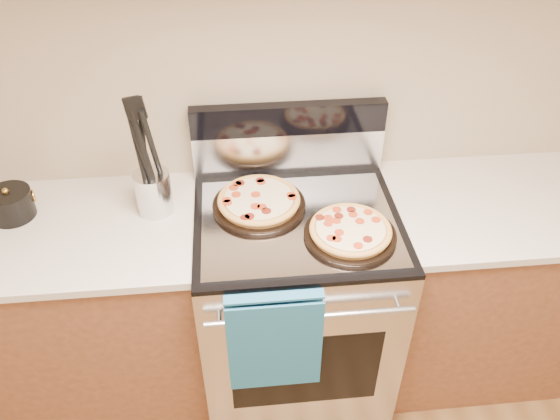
{
  "coord_description": "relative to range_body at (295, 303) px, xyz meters",
  "views": [
    {
      "loc": [
        -0.22,
        0.11,
        2.19
      ],
      "look_at": [
        -0.07,
        1.55,
        1.04
      ],
      "focal_mm": 35.0,
      "sensor_mm": 36.0,
      "label": 1
    }
  ],
  "objects": [
    {
      "name": "oven_window",
      "position": [
        0.0,
        -0.34,
        0.0
      ],
      "size": [
        0.56,
        0.01,
        0.4
      ],
      "primitive_type": "cube",
      "color": "black",
      "rests_on": "range_body"
    },
    {
      "name": "cabinet_right",
      "position": [
        0.88,
        0.03,
        -0.01
      ],
      "size": [
        1.0,
        0.62,
        0.88
      ],
      "primitive_type": "cube",
      "color": "brown",
      "rests_on": "ground"
    },
    {
      "name": "utensil_crock",
      "position": [
        -0.52,
        0.11,
        0.54
      ],
      "size": [
        0.14,
        0.14,
        0.17
      ],
      "primitive_type": "cylinder",
      "rotation": [
        0.0,
        0.0,
        0.04
      ],
      "color": "silver",
      "rests_on": "countertop_left"
    },
    {
      "name": "pepperoni_pizza_front",
      "position": [
        0.17,
        -0.13,
        0.5
      ],
      "size": [
        0.39,
        0.39,
        0.04
      ],
      "primitive_type": null,
      "rotation": [
        0.0,
        0.0,
        0.26
      ],
      "color": "#C7873C",
      "rests_on": "foil_sheet"
    },
    {
      "name": "oven_handle",
      "position": [
        0.0,
        -0.38,
        0.35
      ],
      "size": [
        0.7,
        0.03,
        0.03
      ],
      "primitive_type": "cylinder",
      "rotation": [
        0.0,
        1.57,
        0.0
      ],
      "color": "silver",
      "rests_on": "range_body"
    },
    {
      "name": "range_body",
      "position": [
        0.0,
        0.0,
        0.0
      ],
      "size": [
        0.76,
        0.68,
        0.9
      ],
      "primitive_type": "cube",
      "color": "#B7B7BC",
      "rests_on": "ground"
    },
    {
      "name": "foil_sheet",
      "position": [
        0.0,
        -0.03,
        0.47
      ],
      "size": [
        0.7,
        0.55,
        0.01
      ],
      "primitive_type": "cube",
      "color": "gray",
      "rests_on": "cooktop"
    },
    {
      "name": "cooktop",
      "position": [
        0.0,
        0.0,
        0.46
      ],
      "size": [
        0.76,
        0.68,
        0.02
      ],
      "primitive_type": "cube",
      "color": "black",
      "rests_on": "range_body"
    },
    {
      "name": "saucepan",
      "position": [
        -1.05,
        0.13,
        0.51
      ],
      "size": [
        0.2,
        0.2,
        0.1
      ],
      "primitive_type": "cylinder",
      "rotation": [
        0.0,
        0.0,
        0.36
      ],
      "color": "black",
      "rests_on": "countertop_left"
    },
    {
      "name": "dish_towel",
      "position": [
        -0.12,
        -0.38,
        0.25
      ],
      "size": [
        0.32,
        0.05,
        0.42
      ],
      "primitive_type": null,
      "color": "#1C5C90",
      "rests_on": "oven_handle"
    },
    {
      "name": "wall_back",
      "position": [
        0.0,
        0.35,
        0.9
      ],
      "size": [
        4.0,
        0.0,
        4.0
      ],
      "primitive_type": "plane",
      "rotation": [
        1.57,
        0.0,
        0.0
      ],
      "color": "tan",
      "rests_on": "ground"
    },
    {
      "name": "pepperoni_pizza_back",
      "position": [
        -0.14,
        0.07,
        0.5
      ],
      "size": [
        0.41,
        0.41,
        0.05
      ],
      "primitive_type": null,
      "rotation": [
        0.0,
        0.0,
        -0.21
      ],
      "color": "#C7873C",
      "rests_on": "foil_sheet"
    },
    {
      "name": "countertop_right",
      "position": [
        0.88,
        0.03,
        0.45
      ],
      "size": [
        1.02,
        0.64,
        0.03
      ],
      "primitive_type": "cube",
      "color": "beige",
      "rests_on": "cabinet_right"
    },
    {
      "name": "cabinet_left",
      "position": [
        -0.88,
        0.03,
        -0.01
      ],
      "size": [
        1.0,
        0.62,
        0.88
      ],
      "primitive_type": "cube",
      "color": "brown",
      "rests_on": "ground"
    },
    {
      "name": "backsplash_upper",
      "position": [
        0.0,
        0.31,
        0.71
      ],
      "size": [
        0.76,
        0.06,
        0.12
      ],
      "primitive_type": "cube",
      "color": "black",
      "rests_on": "backsplash_lower"
    },
    {
      "name": "backsplash_lower",
      "position": [
        0.0,
        0.31,
        0.56
      ],
      "size": [
        0.76,
        0.06,
        0.18
      ],
      "primitive_type": "cube",
      "color": "silver",
      "rests_on": "cooktop"
    },
    {
      "name": "countertop_left",
      "position": [
        -0.88,
        0.03,
        0.45
      ],
      "size": [
        1.02,
        0.64,
        0.03
      ],
      "primitive_type": "cube",
      "color": "beige",
      "rests_on": "cabinet_left"
    }
  ]
}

